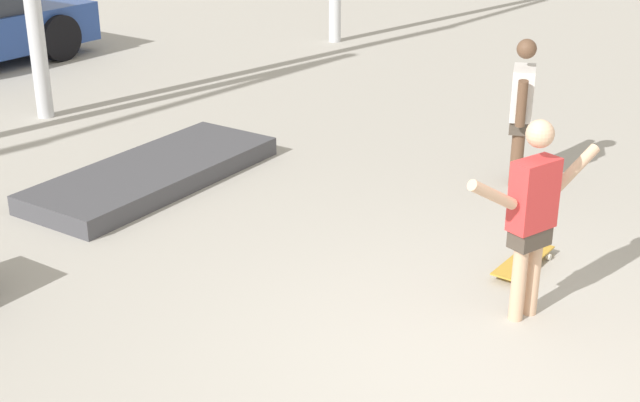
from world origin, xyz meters
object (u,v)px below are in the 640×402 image
at_px(manual_pad, 154,173).
at_px(skateboarder, 532,211).
at_px(skateboard, 523,261).
at_px(bystander, 521,108).

bearing_deg(manual_pad, skateboarder, -89.95).
distance_m(skateboarder, skateboard, 1.10).
bearing_deg(skateboard, manual_pad, 96.67).
distance_m(skateboarder, bystander, 2.69).
distance_m(skateboard, manual_pad, 3.80).
height_order(skateboarder, bystander, skateboarder).
relative_size(skateboarder, manual_pad, 0.55).
bearing_deg(skateboard, skateboarder, -155.66).
bearing_deg(bystander, manual_pad, -76.84).
distance_m(skateboarder, manual_pad, 4.18).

